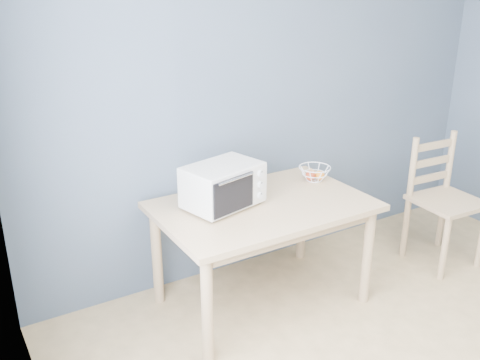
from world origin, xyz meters
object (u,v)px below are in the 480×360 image
dining_chair (442,202)px  dining_table (263,217)px  toaster_oven (221,186)px  fruit_basket (314,173)px

dining_chair → dining_table: bearing=175.4°
dining_table → toaster_oven: (-0.27, 0.09, 0.25)m
dining_table → fruit_basket: size_ratio=5.05×
fruit_basket → dining_chair: dining_chair is taller
toaster_oven → dining_chair: toaster_oven is taller
dining_table → dining_chair: (1.54, -0.22, -0.15)m
dining_table → fruit_basket: (0.55, 0.16, 0.16)m
toaster_oven → fruit_basket: toaster_oven is taller
fruit_basket → dining_chair: 1.10m
dining_table → dining_chair: 1.56m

